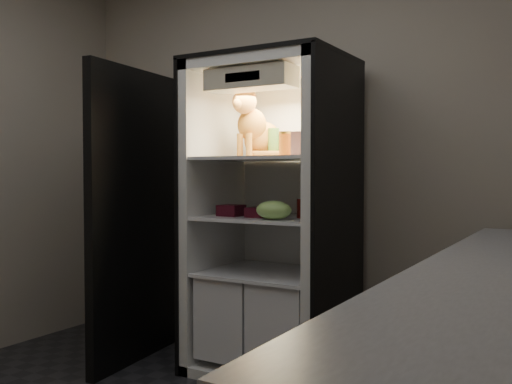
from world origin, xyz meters
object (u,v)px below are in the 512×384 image
tabby_cat (257,131)px  refrigerator (274,240)px  soda_can_a (308,205)px  condiment_jar (271,209)px  berry_box_left (231,210)px  mayo_tub (288,146)px  cream_carton (300,144)px  soda_can_c (302,208)px  grape_bag (274,210)px  berry_box_right (258,212)px  salsa_jar (286,144)px  soda_can_b (318,207)px  parmesan_shaker (274,143)px  pepper_jar (323,137)px

tabby_cat → refrigerator: bearing=-7.3°
soda_can_a → condiment_jar: bearing=-164.3°
tabby_cat → soda_can_a: 0.57m
berry_box_left → mayo_tub: bearing=42.6°
cream_carton → tabby_cat: bearing=149.5°
soda_can_a → soda_can_c: bearing=-80.2°
condiment_jar → berry_box_left: condiment_jar is taller
grape_bag → berry_box_right: size_ratio=1.81×
salsa_jar → grape_bag: (0.02, -0.18, -0.37)m
refrigerator → soda_can_c: size_ratio=16.45×
salsa_jar → soda_can_b: (0.17, 0.07, -0.36)m
tabby_cat → mayo_tub: 0.22m
parmesan_shaker → tabby_cat: bearing=177.4°
parmesan_shaker → grape_bag: bearing=-61.0°
grape_bag → berry_box_left: (-0.34, 0.10, -0.02)m
mayo_tub → grape_bag: bearing=-75.5°
tabby_cat → pepper_jar: bearing=10.8°
cream_carton → berry_box_left: cream_carton is taller
parmesan_shaker → berry_box_right: (0.01, -0.21, -0.41)m
salsa_jar → grape_bag: size_ratio=0.69×
soda_can_b → berry_box_right: soda_can_b is taller
mayo_tub → grape_bag: size_ratio=0.65×
parmesan_shaker → soda_can_c: bearing=-28.0°
refrigerator → parmesan_shaker: 0.59m
grape_bag → berry_box_left: bearing=164.2°
mayo_tub → condiment_jar: (-0.05, -0.12, -0.38)m
refrigerator → salsa_jar: bearing=-34.9°
refrigerator → salsa_jar: size_ratio=13.10×
parmesan_shaker → grape_bag: (0.17, -0.30, -0.39)m
condiment_jar → refrigerator: bearing=102.1°
mayo_tub → refrigerator: bearing=-132.4°
refrigerator → tabby_cat: 0.68m
soda_can_c → soda_can_b: bearing=58.6°
salsa_jar → refrigerator: bearing=145.1°
mayo_tub → condiment_jar: bearing=-112.5°
tabby_cat → parmesan_shaker: tabby_cat is taller
soda_can_c → cream_carton: bearing=-71.3°
mayo_tub → berry_box_right: mayo_tub is taller
condiment_jar → soda_can_c: bearing=-13.7°
berry_box_left → berry_box_right: size_ratio=1.15×
soda_can_b → soda_can_c: (-0.06, -0.09, -0.00)m
soda_can_c → refrigerator: bearing=155.9°
mayo_tub → soda_can_a: bearing=-19.6°
tabby_cat → salsa_jar: bearing=-17.7°
cream_carton → soda_can_c: (-0.03, 0.10, -0.36)m
refrigerator → berry_box_left: 0.32m
berry_box_left → cream_carton: bearing=-4.3°
cream_carton → soda_can_b: bearing=83.1°
soda_can_a → parmesan_shaker: bearing=174.4°
mayo_tub → soda_can_c: (0.18, -0.17, -0.36)m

